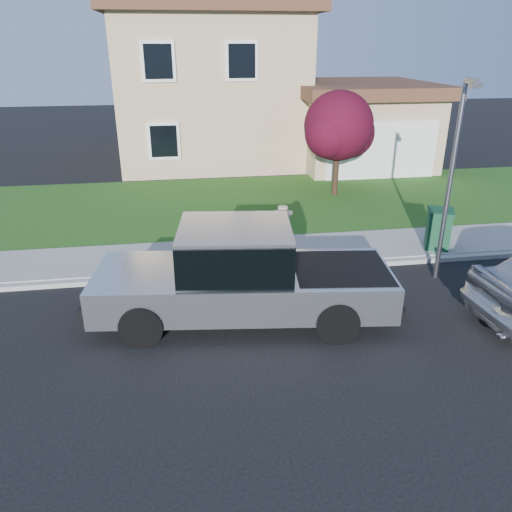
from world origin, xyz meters
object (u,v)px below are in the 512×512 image
Objects in this scene: pickup_truck at (242,276)px; street_lamp at (453,172)px; woman at (282,246)px; trash_bin at (438,228)px; ornamental_tree at (339,129)px.

street_lamp reaches higher than pickup_truck.
woman is at bearing 177.80° from street_lamp.
street_lamp reaches higher than woman.
street_lamp is at bearing -93.30° from trash_bin.
trash_bin is at bearing -148.27° from woman.
pickup_truck is at bearing 73.30° from woman.
street_lamp reaches higher than trash_bin.
trash_bin is at bearing 69.26° from street_lamp.
street_lamp is at bearing -87.01° from ornamental_tree.
woman reaches higher than trash_bin.
pickup_truck reaches higher than trash_bin.
pickup_truck is 1.37× the size of street_lamp.
woman is at bearing -143.94° from trash_bin.
woman is 0.50× the size of ornamental_tree.
woman is at bearing -117.26° from ornamental_tree.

